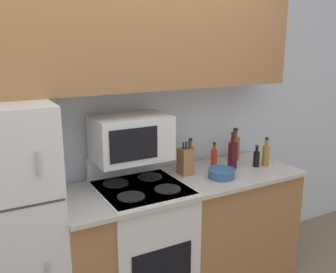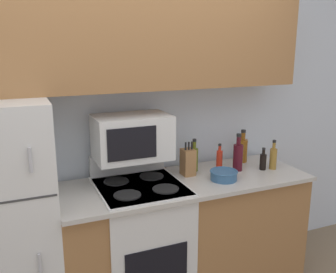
{
  "view_description": "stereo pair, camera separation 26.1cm",
  "coord_description": "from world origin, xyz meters",
  "px_view_note": "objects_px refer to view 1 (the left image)",
  "views": [
    {
      "loc": [
        -1.0,
        -1.94,
        1.92
      ],
      "look_at": [
        0.22,
        0.28,
        1.28
      ],
      "focal_mm": 40.0,
      "sensor_mm": 36.0,
      "label": 1
    },
    {
      "loc": [
        -0.77,
        -2.05,
        1.92
      ],
      "look_at": [
        0.22,
        0.28,
        1.28
      ],
      "focal_mm": 40.0,
      "sensor_mm": 36.0,
      "label": 2
    }
  ],
  "objects_px": {
    "bowl": "(222,173)",
    "bottle_whiskey": "(235,147)",
    "knife_block": "(185,161)",
    "bottle_soy_sauce": "(256,158)",
    "bottle_wine_red": "(233,154)",
    "bottle_olive_oil": "(190,158)",
    "stove": "(142,245)",
    "bottle_vinegar": "(266,155)",
    "bottle_hot_sauce": "(214,157)",
    "microwave": "(131,138)"
  },
  "relations": [
    {
      "from": "bowl",
      "to": "bottle_whiskey",
      "type": "distance_m",
      "value": 0.49
    },
    {
      "from": "knife_block",
      "to": "bottle_whiskey",
      "type": "relative_size",
      "value": 0.94
    },
    {
      "from": "bottle_soy_sauce",
      "to": "bottle_wine_red",
      "type": "bearing_deg",
      "value": 162.01
    },
    {
      "from": "knife_block",
      "to": "bottle_olive_oil",
      "type": "height_order",
      "value": "knife_block"
    },
    {
      "from": "stove",
      "to": "bottle_whiskey",
      "type": "distance_m",
      "value": 1.15
    },
    {
      "from": "bottle_vinegar",
      "to": "bottle_wine_red",
      "type": "xyz_separation_m",
      "value": [
        -0.28,
        0.08,
        0.02
      ]
    },
    {
      "from": "bottle_vinegar",
      "to": "bottle_soy_sauce",
      "type": "bearing_deg",
      "value": 166.85
    },
    {
      "from": "bottle_hot_sauce",
      "to": "bottle_soy_sauce",
      "type": "height_order",
      "value": "bottle_hot_sauce"
    },
    {
      "from": "bowl",
      "to": "bottle_olive_oil",
      "type": "relative_size",
      "value": 0.8
    },
    {
      "from": "stove",
      "to": "bottle_hot_sauce",
      "type": "bearing_deg",
      "value": 11.33
    },
    {
      "from": "bottle_vinegar",
      "to": "microwave",
      "type": "bearing_deg",
      "value": 170.72
    },
    {
      "from": "knife_block",
      "to": "bottle_olive_oil",
      "type": "relative_size",
      "value": 1.01
    },
    {
      "from": "bottle_vinegar",
      "to": "bottle_whiskey",
      "type": "relative_size",
      "value": 0.86
    },
    {
      "from": "bottle_whiskey",
      "to": "bottle_wine_red",
      "type": "bearing_deg",
      "value": -133.0
    },
    {
      "from": "bottle_hot_sauce",
      "to": "stove",
      "type": "bearing_deg",
      "value": -168.67
    },
    {
      "from": "stove",
      "to": "bottle_soy_sauce",
      "type": "distance_m",
      "value": 1.15
    },
    {
      "from": "knife_block",
      "to": "bottle_vinegar",
      "type": "xyz_separation_m",
      "value": [
        0.69,
        -0.14,
        -0.01
      ]
    },
    {
      "from": "stove",
      "to": "bottle_wine_red",
      "type": "relative_size",
      "value": 3.68
    },
    {
      "from": "stove",
      "to": "bottle_vinegar",
      "type": "relative_size",
      "value": 4.6
    },
    {
      "from": "knife_block",
      "to": "stove",
      "type": "bearing_deg",
      "value": -167.81
    },
    {
      "from": "microwave",
      "to": "bottle_olive_oil",
      "type": "relative_size",
      "value": 2.06
    },
    {
      "from": "microwave",
      "to": "knife_block",
      "type": "bearing_deg",
      "value": -5.28
    },
    {
      "from": "knife_block",
      "to": "bowl",
      "type": "bearing_deg",
      "value": -45.88
    },
    {
      "from": "microwave",
      "to": "bottle_vinegar",
      "type": "height_order",
      "value": "microwave"
    },
    {
      "from": "microwave",
      "to": "bottle_wine_red",
      "type": "xyz_separation_m",
      "value": [
        0.84,
        -0.1,
        -0.22
      ]
    },
    {
      "from": "bottle_soy_sauce",
      "to": "bottle_whiskey",
      "type": "height_order",
      "value": "bottle_whiskey"
    },
    {
      "from": "bottle_soy_sauce",
      "to": "bottle_olive_oil",
      "type": "height_order",
      "value": "bottle_olive_oil"
    },
    {
      "from": "microwave",
      "to": "bottle_vinegar",
      "type": "relative_size",
      "value": 2.24
    },
    {
      "from": "bottle_vinegar",
      "to": "bottle_wine_red",
      "type": "height_order",
      "value": "bottle_wine_red"
    },
    {
      "from": "stove",
      "to": "microwave",
      "type": "height_order",
      "value": "microwave"
    },
    {
      "from": "bottle_vinegar",
      "to": "bottle_olive_oil",
      "type": "height_order",
      "value": "bottle_olive_oil"
    },
    {
      "from": "microwave",
      "to": "bowl",
      "type": "relative_size",
      "value": 2.58
    },
    {
      "from": "bottle_hot_sauce",
      "to": "bottle_soy_sauce",
      "type": "relative_size",
      "value": 1.11
    },
    {
      "from": "knife_block",
      "to": "bottle_whiskey",
      "type": "xyz_separation_m",
      "value": [
        0.57,
        0.11,
        0.01
      ]
    },
    {
      "from": "bottle_wine_red",
      "to": "bottle_soy_sauce",
      "type": "height_order",
      "value": "bottle_wine_red"
    },
    {
      "from": "bottle_hot_sauce",
      "to": "bottle_soy_sauce",
      "type": "bearing_deg",
      "value": -31.29
    },
    {
      "from": "stove",
      "to": "bowl",
      "type": "relative_size",
      "value": 5.31
    },
    {
      "from": "knife_block",
      "to": "bottle_soy_sauce",
      "type": "height_order",
      "value": "knife_block"
    },
    {
      "from": "bottle_wine_red",
      "to": "bottle_soy_sauce",
      "type": "relative_size",
      "value": 1.67
    },
    {
      "from": "microwave",
      "to": "knife_block",
      "type": "distance_m",
      "value": 0.49
    },
    {
      "from": "bottle_hot_sauce",
      "to": "bottle_whiskey",
      "type": "relative_size",
      "value": 0.71
    },
    {
      "from": "bottle_wine_red",
      "to": "bottle_hot_sauce",
      "type": "bearing_deg",
      "value": 130.51
    },
    {
      "from": "bowl",
      "to": "bottle_wine_red",
      "type": "relative_size",
      "value": 0.69
    },
    {
      "from": "stove",
      "to": "bottle_olive_oil",
      "type": "bearing_deg",
      "value": 17.26
    },
    {
      "from": "bottle_soy_sauce",
      "to": "bottle_olive_oil",
      "type": "distance_m",
      "value": 0.55
    },
    {
      "from": "bowl",
      "to": "bottle_vinegar",
      "type": "bearing_deg",
      "value": 6.9
    },
    {
      "from": "bottle_soy_sauce",
      "to": "microwave",
      "type": "bearing_deg",
      "value": 171.03
    },
    {
      "from": "bowl",
      "to": "bottle_hot_sauce",
      "type": "xyz_separation_m",
      "value": [
        0.11,
        0.26,
        0.04
      ]
    },
    {
      "from": "bottle_vinegar",
      "to": "bottle_whiskey",
      "type": "distance_m",
      "value": 0.28
    },
    {
      "from": "bottle_wine_red",
      "to": "bottle_olive_oil",
      "type": "xyz_separation_m",
      "value": [
        -0.32,
        0.13,
        -0.02
      ]
    }
  ]
}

